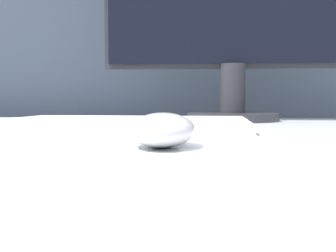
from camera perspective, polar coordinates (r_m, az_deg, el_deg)
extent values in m
cube|color=#333D4C|center=(1.30, 2.62, -0.34)|extent=(5.00, 0.03, 1.37)
ellipsoid|color=silver|center=(0.45, -0.34, -0.55)|extent=(0.08, 0.12, 0.04)
cube|color=silver|center=(0.69, -5.17, -0.03)|extent=(0.42, 0.16, 0.02)
cube|color=silver|center=(0.69, -5.17, 0.97)|extent=(0.39, 0.14, 0.01)
cylinder|color=#28282D|center=(1.03, 9.32, 1.32)|extent=(0.23, 0.23, 0.02)
cylinder|color=#28282D|center=(1.03, 9.36, 5.39)|extent=(0.06, 0.06, 0.13)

